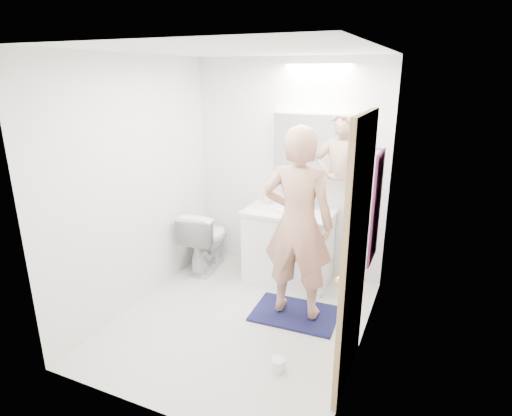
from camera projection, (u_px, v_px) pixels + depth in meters
The scene contains 23 objects.
floor at pixel (240, 320), 3.98m from camera, with size 2.50×2.50×0.00m, color silver.
ceiling at pixel (237, 50), 3.24m from camera, with size 2.50×2.50×0.00m, color white.
wall_back at pixel (288, 170), 4.70m from camera, with size 2.50×2.50×0.00m, color white.
wall_front at pixel (147, 253), 2.52m from camera, with size 2.50×2.50×0.00m, color white.
wall_left at pixel (136, 186), 4.03m from camera, with size 2.50×2.50×0.00m, color white.
wall_right at pixel (369, 216), 3.18m from camera, with size 2.50×2.50×0.00m, color white.
vanity_cabinet at pixel (288, 247), 4.65m from camera, with size 0.90×0.55×0.78m, color white.
countertop at pixel (289, 212), 4.52m from camera, with size 0.95×0.58×0.04m, color white.
sink_basin at pixel (290, 208), 4.54m from camera, with size 0.36×0.36×0.03m, color white.
faucet at pixel (296, 198), 4.68m from camera, with size 0.02×0.02×0.16m, color #BDBDC1.
medicine_cabinet at pixel (313, 146), 4.42m from camera, with size 0.88×0.14×0.70m, color white.
mirror_panel at pixel (311, 147), 4.36m from camera, with size 0.84×0.01×0.66m, color silver.
toilet at pixel (206, 239), 4.94m from camera, with size 0.41×0.72×0.74m, color white.
bath_rug at pixel (295, 314), 4.06m from camera, with size 0.80×0.55×0.02m, color #17133D.
person at pixel (298, 224), 3.78m from camera, with size 0.65×0.43×1.78m, color tan.
door at pixel (355, 257), 2.95m from camera, with size 0.04×0.80×2.00m, color tan.
door_knob at pixel (339, 281), 2.72m from camera, with size 0.06×0.06×0.06m, color gold.
towel at pixel (376, 208), 3.70m from camera, with size 0.02×0.42×1.00m, color #101033.
towel_hook at pixel (380, 149), 3.55m from camera, with size 0.02×0.02×0.07m, color silver.
soap_bottle_a at pixel (267, 193), 4.73m from camera, with size 0.09×0.09×0.24m, color beige.
soap_bottle_b at pixel (285, 198), 4.70m from camera, with size 0.07×0.07×0.16m, color #5BA0C4.
toothbrush_cup at pixel (311, 205), 4.57m from camera, with size 0.09×0.09×0.09m, color #3965AD.
toilet_paper_roll at pixel (278, 365), 3.29m from camera, with size 0.11×0.11×0.10m, color white.
Camera 1 is at (1.54, -3.10, 2.23)m, focal length 29.48 mm.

